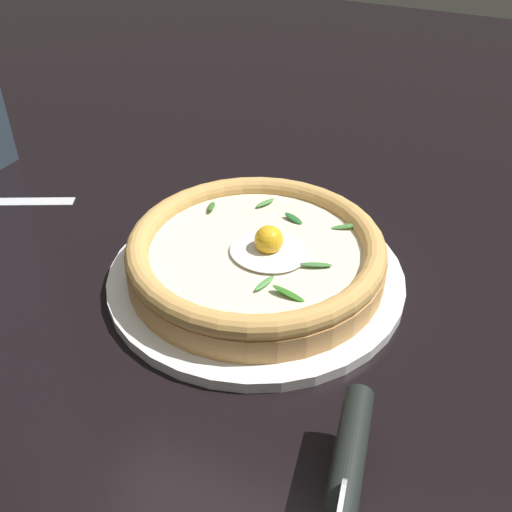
% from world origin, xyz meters
% --- Properties ---
extents(ground_plane, '(2.40, 2.40, 0.03)m').
position_xyz_m(ground_plane, '(0.00, 0.00, -0.01)').
color(ground_plane, black).
rests_on(ground_plane, ground).
extents(pizza_plate, '(0.31, 0.31, 0.01)m').
position_xyz_m(pizza_plate, '(0.04, 0.03, 0.01)').
color(pizza_plate, white).
rests_on(pizza_plate, ground).
extents(pizza, '(0.26, 0.26, 0.06)m').
position_xyz_m(pizza, '(0.04, 0.03, 0.03)').
color(pizza, tan).
rests_on(pizza, pizza_plate).
extents(pizza_cutter, '(0.04, 0.17, 0.09)m').
position_xyz_m(pizza_cutter, '(0.21, -0.18, 0.04)').
color(pizza_cutter, silver).
rests_on(pizza_cutter, ground).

